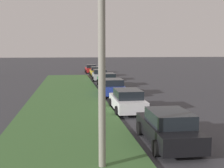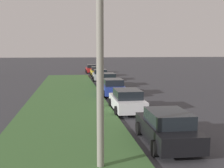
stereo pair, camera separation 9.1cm
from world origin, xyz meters
name	(u,v)px [view 1 (the left image)]	position (x,y,z in m)	size (l,w,h in m)	color
grass_median	(67,128)	(10.00, 6.21, 0.06)	(60.00, 6.00, 0.12)	#3D6633
parked_car_black	(168,128)	(7.07, 1.89, 0.72)	(4.34, 2.10, 1.47)	black
parked_car_white	(127,101)	(13.63, 2.27, 0.72)	(4.31, 2.05, 1.47)	silver
parked_car_blue	(113,87)	(20.33, 2.15, 0.72)	(4.36, 2.14, 1.47)	#23389E
parked_car_green	(107,80)	(26.60, 1.82, 0.72)	(4.32, 2.05, 1.47)	#1E6B38
parked_car_silver	(100,75)	(32.73, 1.96, 0.72)	(4.35, 2.12, 1.47)	#B2B5BA
parked_car_yellow	(96,72)	(38.61, 1.81, 0.72)	(4.31, 2.04, 1.47)	gold
parked_car_red	(91,69)	(44.93, 2.13, 0.72)	(4.31, 2.04, 1.47)	red
streetlight	(112,38)	(4.99, 4.64, 4.39)	(0.75, 2.86, 7.50)	gray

